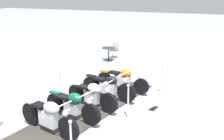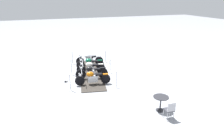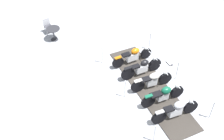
{
  "view_description": "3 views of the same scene",
  "coord_description": "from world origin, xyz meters",
  "views": [
    {
      "loc": [
        7.53,
        3.83,
        3.86
      ],
      "look_at": [
        -1.06,
        0.29,
        1.1
      ],
      "focal_mm": 43.5,
      "sensor_mm": 36.0,
      "label": 1
    },
    {
      "loc": [
        -13.59,
        3.29,
        5.37
      ],
      "look_at": [
        -1.9,
        -0.93,
        0.84
      ],
      "focal_mm": 32.62,
      "sensor_mm": 36.0,
      "label": 2
    },
    {
      "loc": [
        6.7,
        -7.08,
        10.16
      ],
      "look_at": [
        -1.49,
        -1.22,
        0.7
      ],
      "focal_mm": 46.8,
      "sensor_mm": 36.0,
      "label": 3
    }
  ],
  "objects": [
    {
      "name": "cafe_table",
      "position": [
        -6.08,
        -1.97,
        0.57
      ],
      "size": [
        0.76,
        0.76,
        0.76
      ],
      "color": "#2D2D33",
      "rests_on": "ground_plane"
    },
    {
      "name": "motorcycle_cream",
      "position": [
        0.01,
        0.03,
        0.51
      ],
      "size": [
        0.84,
        2.05,
        0.97
      ],
      "rotation": [
        0.0,
        0.0,
        1.32
      ],
      "color": "black",
      "rests_on": "display_platform"
    },
    {
      "name": "stanchion_left_front",
      "position": [
        2.29,
        -1.87,
        0.34
      ],
      "size": [
        0.32,
        0.32,
        1.04
      ],
      "color": "silver",
      "rests_on": "ground_plane"
    },
    {
      "name": "stanchion_left_mid",
      "position": [
        -0.27,
        -1.37,
        0.35
      ],
      "size": [
        0.32,
        0.32,
        1.08
      ],
      "color": "silver",
      "rests_on": "ground_plane"
    },
    {
      "name": "stanchion_right_rear",
      "position": [
        -2.29,
        1.87,
        0.38
      ],
      "size": [
        0.28,
        0.28,
        1.06
      ],
      "color": "silver",
      "rests_on": "ground_plane"
    },
    {
      "name": "display_platform",
      "position": [
        0.0,
        0.0,
        0.02
      ],
      "size": [
        6.31,
        2.68,
        0.04
      ],
      "primitive_type": "cube",
      "rotation": [
        0.0,
        0.0,
        2.95
      ],
      "color": "#38332D",
      "rests_on": "ground_plane"
    },
    {
      "name": "stanchion_left_rear",
      "position": [
        -2.82,
        -0.88,
        0.32
      ],
      "size": [
        0.35,
        0.35,
        1.07
      ],
      "color": "silver",
      "rests_on": "ground_plane"
    },
    {
      "name": "motorcycle_black",
      "position": [
        -0.96,
        0.21,
        0.49
      ],
      "size": [
        0.76,
        2.2,
        1.02
      ],
      "rotation": [
        0.0,
        0.0,
        1.4
      ],
      "color": "black",
      "rests_on": "display_platform"
    },
    {
      "name": "motorcycle_forest",
      "position": [
        0.97,
        -0.16,
        0.5
      ],
      "size": [
        0.76,
        2.1,
        0.96
      ],
      "rotation": [
        0.0,
        0.0,
        1.35
      ],
      "color": "black",
      "rests_on": "display_platform"
    },
    {
      "name": "stanchion_right_mid",
      "position": [
        0.27,
        1.37,
        0.35
      ],
      "size": [
        0.35,
        0.35,
        1.14
      ],
      "color": "silver",
      "rests_on": "ground_plane"
    },
    {
      "name": "info_placard",
      "position": [
        -0.75,
        1.93,
        0.05
      ],
      "size": [
        0.44,
        0.27,
        0.19
      ],
      "rotation": [
        0.0,
        0.0,
        6.09
      ],
      "color": "#333338",
      "rests_on": "ground_plane"
    },
    {
      "name": "motorcycle_chrome",
      "position": [
        1.94,
        -0.34,
        0.53
      ],
      "size": [
        0.78,
        2.18,
        0.98
      ],
      "rotation": [
        0.0,
        0.0,
        1.33
      ],
      "color": "black",
      "rests_on": "display_platform"
    },
    {
      "name": "ground_plane",
      "position": [
        0.0,
        0.0,
        0.0
      ],
      "size": [
        80.0,
        80.0,
        0.0
      ],
      "primitive_type": "plane",
      "color": "#A8AAB2"
    },
    {
      "name": "cafe_chair_near_table",
      "position": [
        -6.9,
        -1.93,
        0.53
      ],
      "size": [
        0.42,
        0.42,
        0.9
      ],
      "rotation": [
        0.0,
        0.0,
        -0.05
      ],
      "color": "#B7B7BC",
      "rests_on": "ground_plane"
    },
    {
      "name": "motorcycle_copper",
      "position": [
        -1.92,
        0.41,
        0.49
      ],
      "size": [
        0.79,
        2.25,
        0.9
      ],
      "rotation": [
        0.0,
        0.0,
        1.41
      ],
      "color": "black",
      "rests_on": "display_platform"
    },
    {
      "name": "stanchion_right_front",
      "position": [
        2.82,
        0.88,
        0.38
      ],
      "size": [
        0.29,
        0.29,
        1.07
      ],
      "color": "silver",
      "rests_on": "ground_plane"
    }
  ]
}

